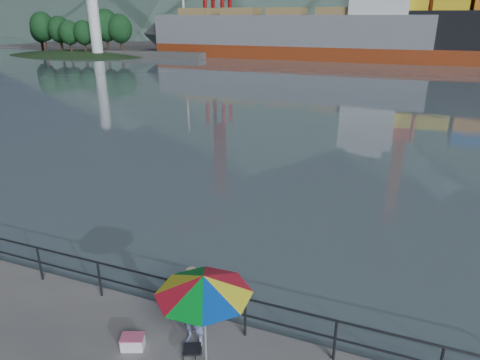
% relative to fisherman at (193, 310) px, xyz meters
% --- Properties ---
extents(harbor_water, '(500.00, 280.00, 0.00)m').
position_rel_fisherman_xyz_m(harbor_water, '(-2.04, 128.94, -0.88)').
color(harbor_water, '#526368').
rests_on(harbor_water, ground).
extents(far_dock, '(200.00, 40.00, 0.40)m').
position_rel_fisherman_xyz_m(far_dock, '(7.96, 91.94, -0.88)').
color(far_dock, '#514F4C').
rests_on(far_dock, ground).
extents(guardrail, '(22.00, 0.06, 1.03)m').
position_rel_fisherman_xyz_m(guardrail, '(-2.04, 0.64, -0.36)').
color(guardrail, '#2D3033').
rests_on(guardrail, ground).
extents(lighthouse_islet, '(48.00, 26.40, 19.20)m').
position_rel_fisherman_xyz_m(lighthouse_islet, '(-57.01, 60.93, -0.62)').
color(lighthouse_islet, '#263F1E').
rests_on(lighthouse_islet, ground).
extents(fisherman, '(0.69, 0.51, 1.76)m').
position_rel_fisherman_xyz_m(fisherman, '(0.00, 0.00, 0.00)').
color(fisherman, '#314798').
rests_on(fisherman, ground).
extents(beach_umbrella, '(2.43, 2.43, 2.30)m').
position_rel_fisherman_xyz_m(beach_umbrella, '(0.61, -0.65, 1.23)').
color(beach_umbrella, white).
rests_on(beach_umbrella, ground).
extents(folding_stool, '(0.49, 0.49, 0.24)m').
position_rel_fisherman_xyz_m(folding_stool, '(0.16, -0.41, -0.75)').
color(folding_stool, black).
rests_on(folding_stool, ground).
extents(cooler_bag, '(0.57, 0.48, 0.28)m').
position_rel_fisherman_xyz_m(cooler_bag, '(-1.18, -0.64, -0.74)').
color(cooler_bag, white).
rests_on(cooler_bag, ground).
extents(fishing_rod, '(0.20, 1.82, 1.28)m').
position_rel_fisherman_xyz_m(fishing_rod, '(-0.20, 1.02, -0.88)').
color(fishing_rod, black).
rests_on(fishing_rod, ground).
extents(bulk_carrier, '(48.40, 8.38, 14.50)m').
position_rel_fisherman_xyz_m(bulk_carrier, '(-16.18, 70.51, 3.29)').
color(bulk_carrier, maroon).
rests_on(bulk_carrier, ground).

